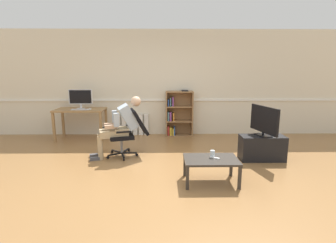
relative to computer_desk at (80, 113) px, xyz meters
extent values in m
plane|color=olive|center=(1.99, -2.15, -0.65)|extent=(18.00, 18.00, 0.00)
cube|color=beige|center=(1.99, 0.50, 0.70)|extent=(12.00, 0.10, 2.70)
cube|color=white|center=(1.99, 0.44, 0.27)|extent=(12.00, 0.03, 0.05)
cube|color=#9E7547|center=(-0.56, -0.30, -0.29)|extent=(0.06, 0.06, 0.72)
cube|color=#9E7547|center=(0.56, -0.30, -0.29)|extent=(0.06, 0.06, 0.72)
cube|color=#9E7547|center=(0.56, 0.30, -0.29)|extent=(0.06, 0.06, 0.72)
cube|color=#9E7547|center=(-0.56, 0.30, -0.29)|extent=(0.06, 0.06, 0.72)
cube|color=#9E7547|center=(0.00, 0.00, 0.09)|extent=(1.19, 0.68, 0.04)
cube|color=silver|center=(0.00, 0.06, 0.11)|extent=(0.18, 0.14, 0.01)
cube|color=silver|center=(0.00, 0.08, 0.17)|extent=(0.04, 0.02, 0.10)
cube|color=silver|center=(0.00, 0.08, 0.40)|extent=(0.58, 0.02, 0.36)
cube|color=black|center=(0.00, 0.07, 0.40)|extent=(0.53, 0.00, 0.32)
cube|color=silver|center=(0.04, -0.14, 0.12)|extent=(0.41, 0.12, 0.02)
cube|color=white|center=(0.27, -0.12, 0.12)|extent=(0.06, 0.10, 0.03)
cube|color=olive|center=(2.12, 0.27, -0.07)|extent=(0.03, 0.28, 1.16)
cube|color=olive|center=(2.79, 0.27, -0.07)|extent=(0.03, 0.28, 1.16)
cube|color=olive|center=(2.46, 0.41, -0.07)|extent=(0.67, 0.02, 1.16)
cube|color=olive|center=(2.46, 0.27, -0.63)|extent=(0.63, 0.28, 0.03)
cube|color=olive|center=(2.46, 0.27, -0.26)|extent=(0.63, 0.28, 0.03)
cube|color=olive|center=(2.46, 0.27, 0.12)|extent=(0.63, 0.28, 0.03)
cube|color=olive|center=(2.46, 0.27, 0.50)|extent=(0.63, 0.28, 0.03)
cube|color=red|center=(2.17, 0.27, -0.51)|extent=(0.05, 0.19, 0.22)
cube|color=#6699A3|center=(2.17, 0.28, -0.13)|extent=(0.04, 0.19, 0.22)
cube|color=#2D519E|center=(2.17, 0.26, 0.22)|extent=(0.03, 0.19, 0.17)
cube|color=gold|center=(2.23, 0.26, -0.52)|extent=(0.05, 0.19, 0.20)
cube|color=#89428E|center=(2.23, 0.26, -0.13)|extent=(0.04, 0.19, 0.22)
cube|color=#6699A3|center=(2.23, 0.29, 0.24)|extent=(0.03, 0.19, 0.21)
cube|color=gold|center=(2.29, 0.25, -0.53)|extent=(0.03, 0.19, 0.17)
cube|color=orange|center=(2.31, 0.28, -0.14)|extent=(0.04, 0.19, 0.20)
cube|color=#89428E|center=(2.29, 0.28, 0.25)|extent=(0.03, 0.19, 0.23)
cube|color=#2D519E|center=(2.33, 0.26, -0.51)|extent=(0.03, 0.19, 0.22)
cube|color=black|center=(2.59, 0.29, 0.53)|extent=(0.16, 0.22, 0.02)
cube|color=white|center=(0.86, 0.39, -0.37)|extent=(0.11, 0.08, 0.55)
cube|color=white|center=(1.00, 0.39, -0.37)|extent=(0.11, 0.08, 0.55)
cube|color=white|center=(1.15, 0.39, -0.37)|extent=(0.11, 0.08, 0.55)
cube|color=white|center=(1.30, 0.39, -0.37)|extent=(0.11, 0.08, 0.55)
cube|color=white|center=(1.45, 0.39, -0.37)|extent=(0.11, 0.08, 0.55)
cube|color=white|center=(1.59, 0.39, -0.37)|extent=(0.11, 0.08, 0.55)
cube|color=black|center=(1.25, -1.49, -0.58)|extent=(0.12, 0.30, 0.02)
cylinder|color=black|center=(1.29, -1.63, -0.62)|extent=(0.04, 0.06, 0.06)
cube|color=black|center=(1.36, -1.35, -0.58)|extent=(0.30, 0.05, 0.02)
cylinder|color=black|center=(1.51, -1.35, -0.62)|extent=(0.06, 0.02, 0.06)
cube|color=black|center=(1.26, -1.20, -0.58)|extent=(0.14, 0.29, 0.02)
cylinder|color=black|center=(1.31, -1.06, -0.62)|extent=(0.04, 0.06, 0.06)
cube|color=black|center=(1.09, -1.25, -0.58)|extent=(0.26, 0.21, 0.02)
cylinder|color=black|center=(0.97, -1.16, -0.62)|extent=(0.06, 0.05, 0.06)
cube|color=black|center=(1.08, -1.43, -0.58)|extent=(0.27, 0.20, 0.02)
cylinder|color=black|center=(0.96, -1.51, -0.62)|extent=(0.06, 0.05, 0.06)
cylinder|color=gray|center=(1.21, -1.34, -0.42)|extent=(0.05, 0.05, 0.30)
cube|color=black|center=(1.21, -1.34, -0.24)|extent=(0.57, 0.57, 0.07)
cube|color=black|center=(1.56, -1.24, 0.04)|extent=(0.44, 0.51, 0.52)
cube|color=black|center=(1.16, -1.09, -0.09)|extent=(0.28, 0.12, 0.03)
cube|color=black|center=(1.30, -1.59, -0.09)|extent=(0.28, 0.12, 0.03)
cube|color=tan|center=(1.21, -1.34, -0.13)|extent=(0.34, 0.40, 0.14)
cube|color=#A3B2C1|center=(1.35, -1.30, 0.15)|extent=(0.48, 0.44, 0.52)
sphere|color=#D6A884|center=(1.51, -1.26, 0.45)|extent=(0.20, 0.20, 0.20)
cube|color=black|center=(0.94, -1.42, -0.03)|extent=(0.15, 0.08, 0.02)
cube|color=tan|center=(0.98, -1.30, -0.16)|extent=(0.44, 0.24, 0.13)
cylinder|color=tan|center=(0.78, -1.36, -0.42)|extent=(0.10, 0.10, 0.46)
cube|color=#4C4C51|center=(0.68, -1.39, -0.62)|extent=(0.24, 0.15, 0.06)
cube|color=tan|center=(1.03, -1.49, -0.16)|extent=(0.44, 0.24, 0.13)
cylinder|color=tan|center=(0.83, -1.55, -0.42)|extent=(0.10, 0.10, 0.46)
cube|color=#4C4C51|center=(0.74, -1.58, -0.62)|extent=(0.24, 0.15, 0.06)
cube|color=#A3B2C1|center=(1.07, -1.22, 0.13)|extent=(0.12, 0.10, 0.26)
cube|color=#D6A884|center=(0.99, -1.30, -0.01)|extent=(0.25, 0.13, 0.07)
cube|color=#A3B2C1|center=(1.15, -1.52, 0.13)|extent=(0.12, 0.10, 0.26)
cube|color=#D6A884|center=(1.04, -1.49, -0.01)|extent=(0.25, 0.13, 0.07)
cube|color=black|center=(3.95, -1.61, -0.41)|extent=(0.84, 0.36, 0.48)
cube|color=black|center=(3.95, -1.61, -0.16)|extent=(0.27, 0.36, 0.02)
cylinder|color=black|center=(3.95, -1.61, -0.13)|extent=(0.04, 0.04, 0.05)
cube|color=black|center=(3.95, -1.61, 0.15)|extent=(0.24, 0.80, 0.50)
cube|color=#B7D1F9|center=(3.97, -1.60, 0.15)|extent=(0.20, 0.75, 0.46)
cube|color=#332D28|center=(2.40, -2.86, -0.47)|extent=(0.04, 0.04, 0.35)
cube|color=#332D28|center=(3.16, -2.86, -0.47)|extent=(0.04, 0.04, 0.35)
cube|color=#332D28|center=(3.16, -2.36, -0.47)|extent=(0.04, 0.04, 0.35)
cube|color=#332D28|center=(2.40, -2.36, -0.47)|extent=(0.04, 0.04, 0.35)
cube|color=#332D28|center=(2.78, -2.61, -0.28)|extent=(0.82, 0.56, 0.03)
cylinder|color=silver|center=(2.81, -2.55, -0.21)|extent=(0.07, 0.07, 0.11)
cube|color=white|center=(2.84, -2.61, -0.26)|extent=(0.14, 0.12, 0.02)
camera|label=1|loc=(2.06, -6.47, 1.11)|focal=28.37mm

